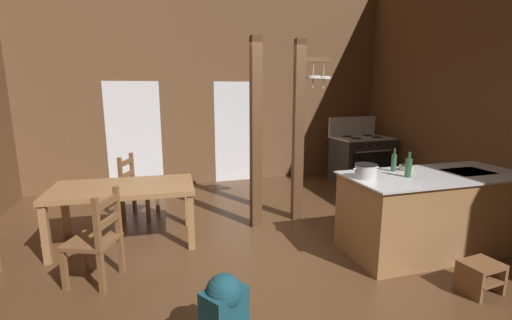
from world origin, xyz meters
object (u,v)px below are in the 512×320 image
object	(u,v)px
backpack	(224,310)
kitchen_island	(432,212)
mixing_bowl_on_counter	(406,168)
ladderback_chair_near_window	(97,239)
dining_table	(124,193)
stockpot_on_counter	(366,171)
bottle_tall_on_counter	(394,162)
stove_range	(360,158)
bottle_short_on_counter	(408,167)
step_stool	(481,275)
ladderback_chair_by_post	(136,188)

from	to	relation	value
backpack	kitchen_island	bearing A→B (deg)	17.90
kitchen_island	mixing_bowl_on_counter	size ratio (longest dim) A/B	13.12
ladderback_chair_near_window	mixing_bowl_on_counter	xyz separation A→B (m)	(3.54, -0.14, 0.52)
dining_table	backpack	distance (m)	2.36
stockpot_on_counter	backpack	bearing A→B (deg)	-152.13
kitchen_island	bottle_tall_on_counter	size ratio (longest dim) A/B	7.83
stockpot_on_counter	mixing_bowl_on_counter	world-z (taller)	stockpot_on_counter
ladderback_chair_near_window	mixing_bowl_on_counter	distance (m)	3.58
stove_range	bottle_tall_on_counter	distance (m)	3.17
backpack	stockpot_on_counter	world-z (taller)	stockpot_on_counter
dining_table	bottle_short_on_counter	distance (m)	3.40
kitchen_island	stockpot_on_counter	world-z (taller)	stockpot_on_counter
step_stool	backpack	distance (m)	2.50
stockpot_on_counter	bottle_tall_on_counter	distance (m)	0.56
ladderback_chair_by_post	bottle_tall_on_counter	world-z (taller)	bottle_tall_on_counter
dining_table	ladderback_chair_by_post	size ratio (longest dim) A/B	1.85
mixing_bowl_on_counter	backpack	bearing A→B (deg)	-155.53
mixing_bowl_on_counter	bottle_tall_on_counter	distance (m)	0.20
dining_table	ladderback_chair_near_window	world-z (taller)	ladderback_chair_near_window
dining_table	stockpot_on_counter	distance (m)	2.92
step_stool	ladderback_chair_by_post	xyz separation A→B (m)	(-3.15, 3.13, 0.27)
stove_range	ladderback_chair_by_post	size ratio (longest dim) A/B	1.39
kitchen_island	ladderback_chair_near_window	distance (m)	3.77
step_stool	dining_table	bearing A→B (deg)	145.97
step_stool	ladderback_chair_near_window	bearing A→B (deg)	159.55
mixing_bowl_on_counter	bottle_tall_on_counter	xyz separation A→B (m)	(-0.18, 0.01, 0.08)
ladderback_chair_by_post	bottle_tall_on_counter	distance (m)	3.64
ladderback_chair_near_window	backpack	xyz separation A→B (m)	(1.00, -1.30, -0.14)
ladderback_chair_by_post	ladderback_chair_near_window	bearing A→B (deg)	-100.71
dining_table	kitchen_island	bearing A→B (deg)	-20.53
ladderback_chair_by_post	stove_range	bearing A→B (deg)	10.38
kitchen_island	mixing_bowl_on_counter	world-z (taller)	mixing_bowl_on_counter
ladderback_chair_by_post	step_stool	bearing A→B (deg)	-44.76
dining_table	mixing_bowl_on_counter	xyz separation A→B (m)	(3.32, -1.05, 0.32)
ladderback_chair_near_window	kitchen_island	bearing A→B (deg)	-6.26
step_stool	dining_table	size ratio (longest dim) A/B	0.22
dining_table	stove_range	bearing A→B (deg)	20.73
bottle_short_on_counter	dining_table	bearing A→B (deg)	156.78
backpack	mixing_bowl_on_counter	world-z (taller)	mixing_bowl_on_counter
kitchen_island	bottle_short_on_counter	bearing A→B (deg)	-178.33
ladderback_chair_near_window	bottle_short_on_counter	world-z (taller)	bottle_short_on_counter
stove_range	backpack	world-z (taller)	stove_range
kitchen_island	step_stool	bearing A→B (deg)	-105.39
dining_table	mixing_bowl_on_counter	world-z (taller)	mixing_bowl_on_counter
kitchen_island	ladderback_chair_by_post	xyz separation A→B (m)	(-3.40, 2.23, -0.02)
step_stool	stockpot_on_counter	size ratio (longest dim) A/B	1.20
ladderback_chair_by_post	mixing_bowl_on_counter	world-z (taller)	mixing_bowl_on_counter
stove_range	mixing_bowl_on_counter	xyz separation A→B (m)	(-1.24, -2.78, 0.49)
kitchen_island	bottle_short_on_counter	distance (m)	0.72
stove_range	step_stool	world-z (taller)	stove_range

